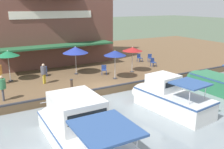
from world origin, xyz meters
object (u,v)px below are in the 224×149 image
at_px(patio_umbrella_by_entrance, 8,54).
at_px(cafe_chair_under_first_umbrella, 104,69).
at_px(cafe_chair_beside_entrance, 150,57).
at_px(patio_umbrella_mid_patio_right, 115,53).
at_px(person_mid_patio, 2,85).
at_px(motorboat_distant_upstream, 218,83).
at_px(motorboat_far_downstream, 166,97).
at_px(cafe_chair_mid_patio, 153,62).
at_px(waterfront_restaurant, 41,22).
at_px(mooring_post, 72,86).
at_px(cafe_chair_far_corner_seat, 44,71).
at_px(cafe_chair_back_row_seat, 139,57).
at_px(person_near_entrance, 44,71).
at_px(patio_umbrella_far_corner, 75,50).
at_px(patio_umbrella_mid_patio_left, 132,49).
at_px(motorboat_fourth_along, 80,128).

bearing_deg(patio_umbrella_by_entrance, cafe_chair_under_first_umbrella, 75.35).
bearing_deg(cafe_chair_beside_entrance, patio_umbrella_mid_patio_right, -60.62).
bearing_deg(person_mid_patio, motorboat_distant_upstream, 72.10).
bearing_deg(motorboat_far_downstream, cafe_chair_mid_patio, 146.31).
height_order(waterfront_restaurant, cafe_chair_under_first_umbrella, waterfront_restaurant).
bearing_deg(patio_umbrella_mid_patio_right, mooring_post, -71.04).
relative_size(cafe_chair_far_corner_seat, cafe_chair_back_row_seat, 1.00).
distance_m(cafe_chair_back_row_seat, person_near_entrance, 11.65).
distance_m(waterfront_restaurant, person_mid_patio, 13.56).
bearing_deg(patio_umbrella_far_corner, person_mid_patio, -60.47).
relative_size(cafe_chair_under_first_umbrella, motorboat_far_downstream, 0.14).
bearing_deg(motorboat_far_downstream, patio_umbrella_far_corner, -163.70).
xyz_separation_m(cafe_chair_under_first_umbrella, person_near_entrance, (0.04, -5.43, 0.54)).
height_order(cafe_chair_under_first_umbrella, motorboat_distant_upstream, motorboat_distant_upstream).
relative_size(patio_umbrella_mid_patio_left, cafe_chair_far_corner_seat, 2.81).
xyz_separation_m(cafe_chair_far_corner_seat, cafe_chair_under_first_umbrella, (2.17, 4.81, 0.00)).
relative_size(person_mid_patio, mooring_post, 1.68).
height_order(patio_umbrella_far_corner, cafe_chair_beside_entrance, patio_umbrella_far_corner).
height_order(patio_umbrella_by_entrance, cafe_chair_back_row_seat, patio_umbrella_by_entrance).
distance_m(cafe_chair_mid_patio, motorboat_distant_upstream, 7.49).
bearing_deg(motorboat_fourth_along, cafe_chair_under_first_umbrella, 145.80).
xyz_separation_m(patio_umbrella_mid_patio_right, mooring_post, (1.54, -4.49, -1.71)).
bearing_deg(cafe_chair_mid_patio, cafe_chair_under_first_umbrella, -87.85).
height_order(cafe_chair_far_corner_seat, cafe_chair_back_row_seat, same).
height_order(cafe_chair_mid_patio, cafe_chair_back_row_seat, same).
xyz_separation_m(waterfront_restaurant, person_mid_patio, (11.84, -5.80, -3.19)).
height_order(waterfront_restaurant, cafe_chair_back_row_seat, waterfront_restaurant).
distance_m(cafe_chair_back_row_seat, motorboat_fourth_along, 16.71).
height_order(patio_umbrella_mid_patio_right, motorboat_distant_upstream, patio_umbrella_mid_patio_right).
distance_m(patio_umbrella_far_corner, patio_umbrella_mid_patio_left, 5.19).
bearing_deg(cafe_chair_beside_entrance, person_mid_patio, -73.96).
bearing_deg(patio_umbrella_by_entrance, patio_umbrella_far_corner, 83.32).
relative_size(cafe_chair_beside_entrance, person_near_entrance, 0.52).
xyz_separation_m(cafe_chair_far_corner_seat, cafe_chair_beside_entrance, (0.06, 11.71, 0.00)).
bearing_deg(cafe_chair_under_first_umbrella, patio_umbrella_mid_patio_left, 78.32).
height_order(cafe_chair_back_row_seat, motorboat_far_downstream, motorboat_far_downstream).
height_order(patio_umbrella_mid_patio_left, cafe_chair_under_first_umbrella, patio_umbrella_mid_patio_left).
relative_size(patio_umbrella_far_corner, person_mid_patio, 1.48).
distance_m(waterfront_restaurant, person_near_entrance, 10.33).
distance_m(patio_umbrella_far_corner, cafe_chair_beside_entrance, 9.24).
relative_size(cafe_chair_back_row_seat, motorboat_fourth_along, 0.10).
bearing_deg(cafe_chair_back_row_seat, mooring_post, -59.79).
bearing_deg(motorboat_far_downstream, person_mid_patio, -119.80).
xyz_separation_m(cafe_chair_back_row_seat, motorboat_fourth_along, (11.67, -11.96, -0.20)).
relative_size(cafe_chair_back_row_seat, person_near_entrance, 0.52).
distance_m(patio_umbrella_by_entrance, cafe_chair_back_row_seat, 13.71).
xyz_separation_m(cafe_chair_under_first_umbrella, mooring_post, (3.22, -4.31, 0.04)).
distance_m(patio_umbrella_far_corner, patio_umbrella_by_entrance, 5.59).
distance_m(waterfront_restaurant, patio_umbrella_far_corner, 8.38).
distance_m(cafe_chair_far_corner_seat, cafe_chair_back_row_seat, 10.71).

